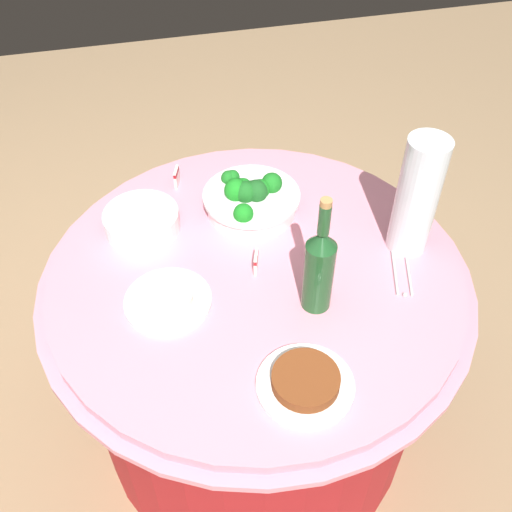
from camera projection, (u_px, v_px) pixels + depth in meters
name	position (u px, v px, depth m)	size (l,w,h in m)	color
ground_plane	(256.00, 414.00, 2.10)	(6.00, 6.00, 0.00)	#9E7F5B
buffet_table	(256.00, 351.00, 1.84)	(1.16, 1.16, 0.74)	maroon
broccoli_bowl	(250.00, 198.00, 1.71)	(0.28, 0.28, 0.12)	white
plate_stack	(142.00, 221.00, 1.67)	(0.21, 0.21, 0.06)	white
wine_bottle	(319.00, 268.00, 1.41)	(0.07, 0.07, 0.34)	#1D4E25
decorative_fruit_vase	(417.00, 199.00, 1.53)	(0.11, 0.11, 0.34)	silver
serving_tongs	(402.00, 274.00, 1.56)	(0.17, 0.09, 0.01)	silver
food_plate_rice	(168.00, 299.00, 1.49)	(0.22, 0.22, 0.04)	white
food_plate_stir_fry	(305.00, 382.00, 1.31)	(0.22, 0.22, 0.04)	white
label_placard_front	(256.00, 261.00, 1.56)	(0.05, 0.02, 0.05)	white
label_placard_mid	(177.00, 176.00, 1.81)	(0.05, 0.02, 0.05)	white
label_placard_rear	(317.00, 263.00, 1.55)	(0.05, 0.03, 0.05)	white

